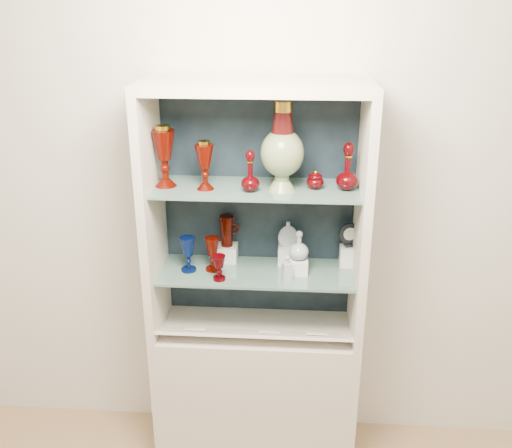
# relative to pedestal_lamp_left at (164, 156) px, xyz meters

# --- Properties ---
(wall_back) EXTENTS (3.50, 0.02, 2.80)m
(wall_back) POSITION_rel_pedestal_lamp_left_xyz_m (0.41, 0.21, -0.21)
(wall_back) COLOR silver
(wall_back) RESTS_ON ground
(cabinet_base) EXTENTS (1.00, 0.40, 0.75)m
(cabinet_base) POSITION_rel_pedestal_lamp_left_xyz_m (0.41, -0.01, -1.23)
(cabinet_base) COLOR beige
(cabinet_base) RESTS_ON ground
(cabinet_back_panel) EXTENTS (0.98, 0.02, 1.15)m
(cabinet_back_panel) POSITION_rel_pedestal_lamp_left_xyz_m (0.41, 0.18, -0.28)
(cabinet_back_panel) COLOR black
(cabinet_back_panel) RESTS_ON cabinet_base
(cabinet_side_left) EXTENTS (0.04, 0.40, 1.15)m
(cabinet_side_left) POSITION_rel_pedestal_lamp_left_xyz_m (-0.07, -0.01, -0.28)
(cabinet_side_left) COLOR beige
(cabinet_side_left) RESTS_ON cabinet_base
(cabinet_side_right) EXTENTS (0.04, 0.40, 1.15)m
(cabinet_side_right) POSITION_rel_pedestal_lamp_left_xyz_m (0.89, -0.01, -0.28)
(cabinet_side_right) COLOR beige
(cabinet_side_right) RESTS_ON cabinet_base
(cabinet_top_cap) EXTENTS (1.00, 0.40, 0.04)m
(cabinet_top_cap) POSITION_rel_pedestal_lamp_left_xyz_m (0.41, -0.01, 0.31)
(cabinet_top_cap) COLOR beige
(cabinet_top_cap) RESTS_ON cabinet_side_left
(shelf_lower) EXTENTS (0.92, 0.34, 0.01)m
(shelf_lower) POSITION_rel_pedestal_lamp_left_xyz_m (0.41, 0.01, -0.56)
(shelf_lower) COLOR slate
(shelf_lower) RESTS_ON cabinet_side_left
(shelf_upper) EXTENTS (0.92, 0.34, 0.01)m
(shelf_upper) POSITION_rel_pedestal_lamp_left_xyz_m (0.41, 0.01, -0.14)
(shelf_upper) COLOR slate
(shelf_upper) RESTS_ON cabinet_side_left
(label_ledge) EXTENTS (0.92, 0.17, 0.09)m
(label_ledge) POSITION_rel_pedestal_lamp_left_xyz_m (0.41, -0.12, -0.83)
(label_ledge) COLOR beige
(label_ledge) RESTS_ON cabinet_base
(label_card_0) EXTENTS (0.10, 0.06, 0.03)m
(label_card_0) POSITION_rel_pedestal_lamp_left_xyz_m (0.71, -0.12, -0.81)
(label_card_0) COLOR white
(label_card_0) RESTS_ON label_ledge
(label_card_1) EXTENTS (0.10, 0.06, 0.03)m
(label_card_1) POSITION_rel_pedestal_lamp_left_xyz_m (0.13, -0.12, -0.81)
(label_card_1) COLOR white
(label_card_1) RESTS_ON label_ledge
(label_card_2) EXTENTS (0.10, 0.06, 0.03)m
(label_card_2) POSITION_rel_pedestal_lamp_left_xyz_m (0.48, -0.12, -0.81)
(label_card_2) COLOR white
(label_card_2) RESTS_ON label_ledge
(pedestal_lamp_left) EXTENTS (0.14, 0.14, 0.28)m
(pedestal_lamp_left) POSITION_rel_pedestal_lamp_left_xyz_m (0.00, 0.00, 0.00)
(pedestal_lamp_left) COLOR #400801
(pedestal_lamp_left) RESTS_ON shelf_upper
(pedestal_lamp_right) EXTENTS (0.10, 0.10, 0.22)m
(pedestal_lamp_right) POSITION_rel_pedestal_lamp_left_xyz_m (0.19, -0.03, -0.03)
(pedestal_lamp_right) COLOR #400801
(pedestal_lamp_right) RESTS_ON shelf_upper
(enamel_urn) EXTENTS (0.23, 0.23, 0.39)m
(enamel_urn) POSITION_rel_pedestal_lamp_left_xyz_m (0.53, -0.02, 0.06)
(enamel_urn) COLOR #0F4914
(enamel_urn) RESTS_ON shelf_upper
(ruby_decanter_a) EXTENTS (0.11, 0.11, 0.21)m
(ruby_decanter_a) POSITION_rel_pedestal_lamp_left_xyz_m (0.39, -0.05, -0.03)
(ruby_decanter_a) COLOR #400002
(ruby_decanter_a) RESTS_ON shelf_upper
(ruby_decanter_b) EXTENTS (0.11, 0.11, 0.23)m
(ruby_decanter_b) POSITION_rel_pedestal_lamp_left_xyz_m (0.81, -0.00, -0.02)
(ruby_decanter_b) COLOR #400002
(ruby_decanter_b) RESTS_ON shelf_upper
(lidded_bowl) EXTENTS (0.10, 0.10, 0.09)m
(lidded_bowl) POSITION_rel_pedestal_lamp_left_xyz_m (0.67, 0.01, -0.09)
(lidded_bowl) COLOR #400002
(lidded_bowl) RESTS_ON shelf_upper
(cobalt_goblet) EXTENTS (0.08, 0.08, 0.17)m
(cobalt_goblet) POSITION_rel_pedestal_lamp_left_xyz_m (0.09, -0.01, -0.47)
(cobalt_goblet) COLOR #020F3F
(cobalt_goblet) RESTS_ON shelf_lower
(ruby_goblet_tall) EXTENTS (0.08, 0.08, 0.17)m
(ruby_goblet_tall) POSITION_rel_pedestal_lamp_left_xyz_m (0.20, 0.00, -0.47)
(ruby_goblet_tall) COLOR #400801
(ruby_goblet_tall) RESTS_ON shelf_lower
(ruby_goblet_small) EXTENTS (0.07, 0.07, 0.12)m
(ruby_goblet_small) POSITION_rel_pedestal_lamp_left_xyz_m (0.25, -0.10, -0.50)
(ruby_goblet_small) COLOR #400002
(ruby_goblet_small) RESTS_ON shelf_lower
(riser_ruby_pitcher) EXTENTS (0.10, 0.10, 0.08)m
(riser_ruby_pitcher) POSITION_rel_pedestal_lamp_left_xyz_m (0.26, 0.12, -0.52)
(riser_ruby_pitcher) COLOR silver
(riser_ruby_pitcher) RESTS_ON shelf_lower
(ruby_pitcher) EXTENTS (0.13, 0.11, 0.15)m
(ruby_pitcher) POSITION_rel_pedestal_lamp_left_xyz_m (0.26, 0.12, -0.40)
(ruby_pitcher) COLOR #400801
(ruby_pitcher) RESTS_ON riser_ruby_pitcher
(clear_square_bottle) EXTENTS (0.05, 0.05, 0.12)m
(clear_square_bottle) POSITION_rel_pedestal_lamp_left_xyz_m (0.56, -0.07, -0.50)
(clear_square_bottle) COLOR #94A0AC
(clear_square_bottle) RESTS_ON shelf_lower
(riser_flat_flask) EXTENTS (0.09, 0.09, 0.09)m
(riser_flat_flask) POSITION_rel_pedestal_lamp_left_xyz_m (0.56, 0.10, -0.51)
(riser_flat_flask) COLOR silver
(riser_flat_flask) RESTS_ON shelf_lower
(flat_flask) EXTENTS (0.10, 0.05, 0.13)m
(flat_flask) POSITION_rel_pedestal_lamp_left_xyz_m (0.56, 0.10, -0.40)
(flat_flask) COLOR #A2AFB6
(flat_flask) RESTS_ON riser_flat_flask
(riser_clear_round_decanter) EXTENTS (0.09, 0.09, 0.07)m
(riser_clear_round_decanter) POSITION_rel_pedestal_lamp_left_xyz_m (0.61, 0.00, -0.52)
(riser_clear_round_decanter) COLOR silver
(riser_clear_round_decanter) RESTS_ON shelf_lower
(clear_round_decanter) EXTENTS (0.09, 0.09, 0.14)m
(clear_round_decanter) POSITION_rel_pedestal_lamp_left_xyz_m (0.61, 0.00, -0.42)
(clear_round_decanter) COLOR #94A0AC
(clear_round_decanter) RESTS_ON riser_clear_round_decanter
(riser_cameo_medallion) EXTENTS (0.08, 0.08, 0.10)m
(riser_cameo_medallion) POSITION_rel_pedestal_lamp_left_xyz_m (0.85, 0.10, -0.51)
(riser_cameo_medallion) COLOR silver
(riser_cameo_medallion) RESTS_ON shelf_lower
(cameo_medallion) EXTENTS (0.11, 0.06, 0.12)m
(cameo_medallion) POSITION_rel_pedestal_lamp_left_xyz_m (0.85, 0.10, -0.40)
(cameo_medallion) COLOR black
(cameo_medallion) RESTS_ON riser_cameo_medallion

